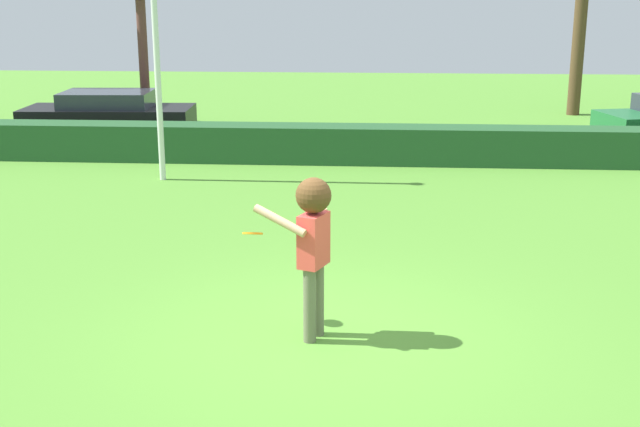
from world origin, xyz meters
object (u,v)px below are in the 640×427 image
at_px(frisbee, 253,233).
at_px(lamppost, 154,8).
at_px(person, 313,234).
at_px(parked_car_black, 109,114).

height_order(frisbee, lamppost, lamppost).
bearing_deg(frisbee, lamppost, 112.19).
bearing_deg(person, frisbee, 149.23).
bearing_deg(person, parked_car_black, 117.19).
bearing_deg(parked_car_black, lamppost, -60.12).
height_order(person, frisbee, person).
distance_m(person, frisbee, 0.84).
xyz_separation_m(frisbee, lamppost, (-2.92, 7.16, 2.31)).
distance_m(frisbee, lamppost, 8.07).
height_order(person, lamppost, lamppost).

